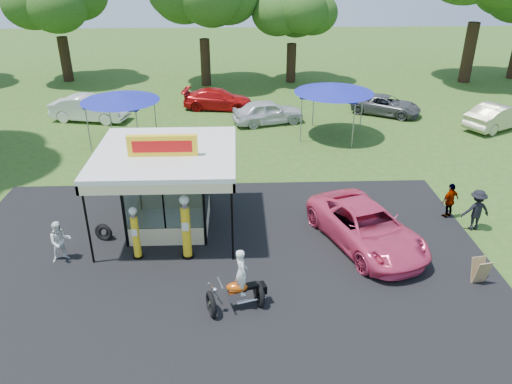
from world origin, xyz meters
TOP-DOWN VIEW (x-y plane):
  - ground at (0.00, 0.00)m, footprint 120.00×120.00m
  - asphalt_apron at (0.00, 2.00)m, footprint 20.00×14.00m
  - gas_station_kiosk at (-2.00, 4.99)m, footprint 5.40×5.40m
  - gas_pump_left at (-2.98, 2.74)m, footprint 0.40×0.40m
  - gas_pump_right at (-1.13, 2.69)m, footprint 0.48×0.48m
  - motorcycle at (0.77, -0.25)m, footprint 1.99×1.36m
  - spare_tires at (-4.55, 4.10)m, footprint 0.80×0.56m
  - a_frame_sign at (9.01, 0.75)m, footprint 0.55×0.55m
  - kiosk_car at (-2.00, 7.20)m, footprint 2.82×1.13m
  - pink_sedan at (5.67, 3.33)m, footprint 4.38×6.17m
  - spectator_west at (-5.72, 2.70)m, footprint 0.97×0.90m
  - spectator_east_a at (10.37, 4.33)m, footprint 1.17×0.72m
  - spectator_east_b at (9.71, 5.35)m, footprint 1.00×0.75m
  - bg_car_a at (-8.90, 19.13)m, footprint 5.26×2.70m
  - bg_car_b at (-0.54, 21.42)m, footprint 5.09×2.61m
  - bg_car_c at (2.78, 18.10)m, footprint 4.89×3.00m
  - bg_car_d at (10.95, 19.73)m, footprint 5.08×4.16m
  - bg_car_e at (17.20, 16.56)m, footprint 5.01×3.84m
  - tent_west at (-5.78, 14.75)m, footprint 4.42×4.42m
  - tent_east at (6.47, 15.53)m, footprint 4.66×4.66m
  - oak_far_b at (-13.56, 30.03)m, footprint 8.49×8.49m
  - oak_far_d at (5.37, 28.97)m, footprint 7.39×7.39m

SIDE VIEW (x-z plane):
  - ground at x=0.00m, z-range 0.00..0.00m
  - asphalt_apron at x=0.00m, z-range 0.00..0.04m
  - spare_tires at x=-4.55m, z-range -0.01..0.65m
  - a_frame_sign at x=9.01m, z-range 0.01..0.94m
  - kiosk_car at x=-2.00m, z-range 0.00..0.96m
  - bg_car_d at x=10.95m, z-range 0.00..1.29m
  - bg_car_b at x=-0.54m, z-range 0.00..1.41m
  - bg_car_c at x=2.78m, z-range 0.00..1.55m
  - pink_sedan at x=5.67m, z-range 0.00..1.56m
  - spectator_east_b at x=9.71m, z-range 0.00..1.58m
  - bg_car_e at x=17.20m, z-range 0.00..1.58m
  - spectator_west at x=-5.72m, z-range 0.00..1.61m
  - bg_car_a at x=-8.90m, z-range 0.00..1.65m
  - motorcycle at x=0.77m, z-range -0.25..2.00m
  - spectator_east_a at x=10.37m, z-range 0.00..1.76m
  - gas_pump_left at x=-2.98m, z-range -0.04..2.08m
  - gas_pump_right at x=-1.13m, z-range -0.05..2.54m
  - gas_station_kiosk at x=-2.00m, z-range -0.31..3.87m
  - tent_west at x=-5.78m, z-range 1.25..4.35m
  - tent_east at x=6.47m, z-range 1.32..4.58m
  - oak_far_d at x=5.37m, z-range 1.21..10.01m
  - oak_far_b at x=-13.56m, z-range 1.40..11.52m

